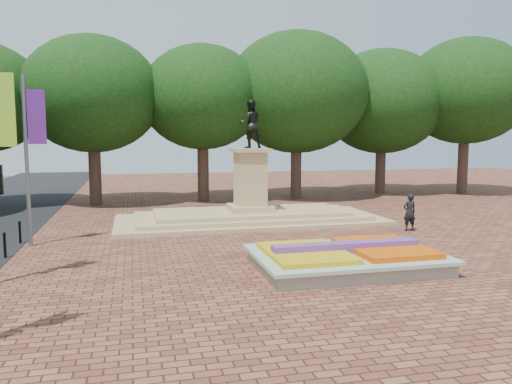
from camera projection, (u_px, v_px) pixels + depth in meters
The scene contains 5 objects.
ground at pixel (299, 257), 18.80m from camera, with size 90.00×90.00×0.00m, color brown.
flower_bed at pixel (347, 258), 17.08m from camera, with size 6.30×4.30×0.91m.
monument at pixel (250, 205), 26.42m from camera, with size 14.00×6.00×6.40m.
tree_row_back at pixel (250, 107), 35.99m from camera, with size 44.80×8.80×10.43m.
pedestrian at pixel (409, 212), 23.87m from camera, with size 0.66×0.43×1.80m, color black.
Camera 1 is at (-6.02, -17.49, 4.49)m, focal length 35.00 mm.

